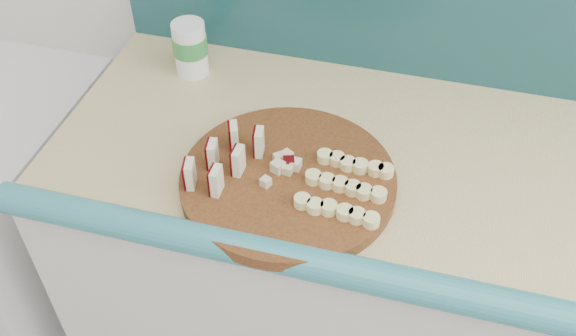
% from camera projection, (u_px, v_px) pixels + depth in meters
% --- Properties ---
extents(kitchen_counter, '(2.20, 0.63, 0.91)m').
position_uv_depth(kitchen_counter, '(549.00, 329.00, 1.50)').
color(kitchen_counter, white).
rests_on(kitchen_counter, ground).
extents(cutting_board, '(0.43, 0.43, 0.03)m').
position_uv_depth(cutting_board, '(288.00, 180.00, 1.20)').
color(cutting_board, '#4A1F0F').
rests_on(cutting_board, kitchen_counter).
extents(apple_wedges, '(0.12, 0.16, 0.06)m').
position_uv_depth(apple_wedges, '(225.00, 157.00, 1.18)').
color(apple_wedges, '#F3EBC2').
rests_on(apple_wedges, cutting_board).
extents(apple_chunks, '(0.05, 0.06, 0.02)m').
position_uv_depth(apple_chunks, '(275.00, 169.00, 1.19)').
color(apple_chunks, beige).
rests_on(apple_chunks, cutting_board).
extents(banana_slices, '(0.16, 0.16, 0.02)m').
position_uv_depth(banana_slices, '(346.00, 187.00, 1.16)').
color(banana_slices, '#FDEC9A').
rests_on(banana_slices, cutting_board).
extents(canister, '(0.08, 0.08, 0.13)m').
position_uv_depth(canister, '(190.00, 47.00, 1.42)').
color(canister, white).
rests_on(canister, kitchen_counter).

